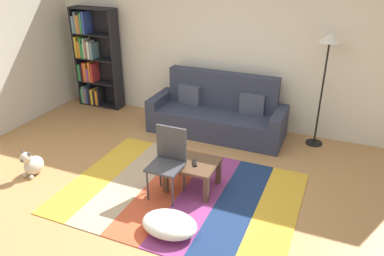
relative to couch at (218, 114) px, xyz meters
The scene contains 11 objects.
ground_plane 2.05m from the couch, 89.02° to the right, with size 14.00×14.00×0.00m, color #B27F4C.
back_wall 1.14m from the couch, 86.25° to the left, with size 6.80×0.10×2.70m, color silver.
rug 1.93m from the couch, 84.70° to the right, with size 2.93×2.17×0.01m.
couch is the anchor object (origin of this frame).
bookshelf 2.75m from the couch, behind, with size 0.90×0.28×1.90m.
coffee_table 1.74m from the couch, 81.24° to the right, with size 0.63×0.54×0.38m.
pouf 2.66m from the couch, 81.94° to the right, with size 0.63×0.46×0.20m, color white.
dog 2.97m from the couch, 129.96° to the right, with size 0.22×0.35×0.40m.
standing_lamp 1.97m from the couch, ahead, with size 0.32×0.32×1.78m.
tv_remote 1.77m from the couch, 80.08° to the right, with size 0.04×0.15×0.02m, color black.
folding_chair 1.95m from the couch, 88.98° to the right, with size 0.40×0.40×0.90m.
Camera 1 is at (1.85, -3.53, 2.84)m, focal length 35.25 mm.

